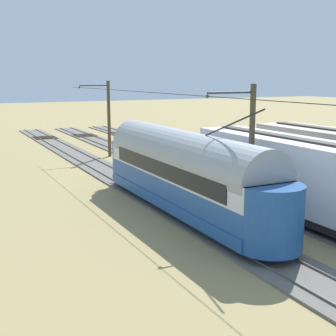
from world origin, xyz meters
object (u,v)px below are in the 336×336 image
catenary_pole_mid_near (250,150)px  track_end_bumper (132,150)px  boxcar_far_siding (295,175)px  catenary_pole_foreground (108,117)px  vintage_streetcar (184,171)px

catenary_pole_mid_near → track_end_bumper: catenary_pole_mid_near is taller
boxcar_far_siding → catenary_pole_mid_near: bearing=-19.5°
catenary_pole_foreground → track_end_bumper: 3.80m
catenary_pole_foreground → track_end_bumper: size_ratio=3.69×
boxcar_far_siding → track_end_bumper: size_ratio=7.63×
boxcar_far_siding → track_end_bumper: bearing=-90.0°
vintage_streetcar → track_end_bumper: bearing=-104.3°
catenary_pole_mid_near → track_end_bumper: (-2.22, -20.57, -3.08)m
boxcar_far_siding → catenary_pole_mid_near: 2.70m
vintage_streetcar → catenary_pole_foreground: bearing=-97.7°
vintage_streetcar → track_end_bumper: size_ratio=9.06×
boxcar_far_siding → catenary_pole_mid_near: size_ratio=2.07×
catenary_pole_foreground → catenary_pole_mid_near: same height
vintage_streetcar → boxcar_far_siding: (-4.71, 2.95, -0.09)m
boxcar_far_siding → vintage_streetcar: bearing=-32.1°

